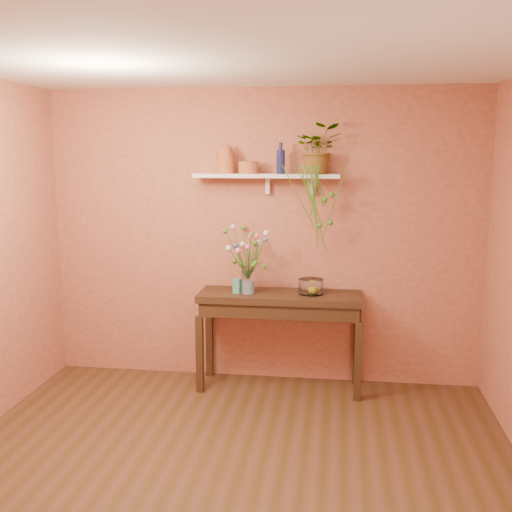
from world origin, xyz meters
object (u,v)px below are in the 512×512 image
(sideboard, at_px, (280,307))
(glass_vase, at_px, (248,282))
(spider_plant, at_px, (318,149))
(glass_bowl, at_px, (311,287))
(terracotta_jug, at_px, (226,160))
(bouquet, at_px, (247,248))
(blue_bottle, at_px, (281,161))

(sideboard, relative_size, glass_vase, 5.97)
(spider_plant, xyz_separation_m, glass_bowl, (-0.04, -0.13, -1.21))
(spider_plant, height_order, glass_vase, spider_plant)
(sideboard, distance_m, terracotta_jug, 1.40)
(sideboard, distance_m, glass_bowl, 0.33)
(sideboard, distance_m, glass_vase, 0.37)
(spider_plant, bearing_deg, glass_vase, -162.79)
(spider_plant, height_order, bouquet, spider_plant)
(glass_vase, relative_size, glass_bowl, 1.10)
(terracotta_jug, height_order, spider_plant, spider_plant)
(sideboard, height_order, spider_plant, spider_plant)
(spider_plant, distance_m, glass_bowl, 1.22)
(spider_plant, bearing_deg, bouquet, -162.12)
(glass_bowl, bearing_deg, spider_plant, 73.23)
(spider_plant, bearing_deg, glass_bowl, -106.77)
(terracotta_jug, relative_size, spider_plant, 0.58)
(sideboard, height_order, terracotta_jug, terracotta_jug)
(spider_plant, xyz_separation_m, glass_vase, (-0.59, -0.18, -1.17))
(spider_plant, distance_m, bouquet, 1.07)
(bouquet, bearing_deg, spider_plant, 17.88)
(spider_plant, xyz_separation_m, bouquet, (-0.61, -0.20, -0.86))
(sideboard, relative_size, bouquet, 2.96)
(blue_bottle, bearing_deg, glass_vase, -152.05)
(blue_bottle, bearing_deg, bouquet, -151.17)
(glass_vase, bearing_deg, sideboard, 8.81)
(sideboard, bearing_deg, bouquet, -169.38)
(terracotta_jug, distance_m, glass_vase, 1.10)
(bouquet, bearing_deg, sideboard, 10.62)
(bouquet, bearing_deg, glass_bowl, 6.81)
(terracotta_jug, xyz_separation_m, spider_plant, (0.82, 0.04, 0.10))
(sideboard, xyz_separation_m, glass_bowl, (0.27, 0.01, 0.19))
(sideboard, bearing_deg, glass_vase, -171.19)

